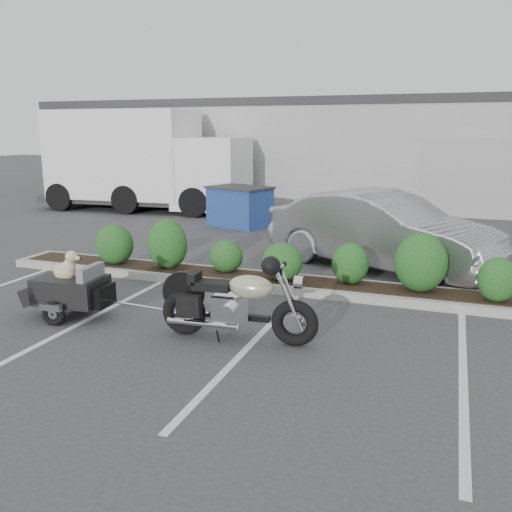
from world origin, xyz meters
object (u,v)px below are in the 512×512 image
(pet_trailer, at_px, (70,289))
(delivery_truck, at_px, (146,163))
(sedan, at_px, (381,231))
(motorcycle, at_px, (237,304))
(dumpster, at_px, (240,206))

(pet_trailer, distance_m, delivery_truck, 11.84)
(sedan, xyz_separation_m, delivery_truck, (-9.16, 5.90, 0.89))
(motorcycle, relative_size, sedan, 0.46)
(motorcycle, distance_m, sedan, 4.94)
(pet_trailer, height_order, sedan, sedan)
(pet_trailer, bearing_deg, delivery_truck, 111.13)
(pet_trailer, relative_size, sedan, 0.37)
(sedan, bearing_deg, motorcycle, -171.27)
(motorcycle, xyz_separation_m, sedan, (1.32, 4.75, 0.29))
(motorcycle, distance_m, pet_trailer, 2.79)
(pet_trailer, xyz_separation_m, delivery_truck, (-5.05, 10.63, 1.24))
(pet_trailer, bearing_deg, sedan, 44.77)
(pet_trailer, distance_m, dumpster, 8.55)
(delivery_truck, bearing_deg, motorcycle, -57.40)
(sedan, bearing_deg, delivery_truck, 81.44)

